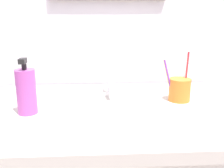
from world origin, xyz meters
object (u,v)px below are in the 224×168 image
at_px(toothbrush_white, 186,69).
at_px(soap_dispenser, 26,91).
at_px(faucet, 110,80).
at_px(toothbrush_purple, 168,74).
at_px(toothbrush_red, 187,69).
at_px(toothbrush_yellow, 167,72).
at_px(toothbrush_cup, 180,90).

relative_size(toothbrush_white, soap_dispenser, 1.04).
bearing_deg(faucet, toothbrush_purple, -22.30).
bearing_deg(toothbrush_red, toothbrush_yellow, 177.91).
bearing_deg(toothbrush_red, toothbrush_cup, -153.88).
bearing_deg(toothbrush_cup, toothbrush_red, 26.12).
distance_m(toothbrush_red, soap_dispenser, 0.58).
relative_size(toothbrush_red, soap_dispenser, 1.08).
distance_m(faucet, toothbrush_cup, 0.28).
xyz_separation_m(faucet, toothbrush_yellow, (0.21, -0.07, 0.05)).
height_order(toothbrush_cup, soap_dispenser, soap_dispenser).
xyz_separation_m(toothbrush_cup, toothbrush_red, (0.03, 0.01, 0.08)).
relative_size(toothbrush_purple, toothbrush_yellow, 0.99).
bearing_deg(toothbrush_cup, soap_dispenser, -169.84).
height_order(faucet, toothbrush_white, toothbrush_white).
bearing_deg(soap_dispenser, toothbrush_cup, 10.16).
relative_size(faucet, toothbrush_red, 0.73).
bearing_deg(soap_dispenser, toothbrush_purple, 10.98).
distance_m(toothbrush_cup, toothbrush_white, 0.08).
distance_m(faucet, toothbrush_yellow, 0.23).
relative_size(toothbrush_white, toothbrush_red, 0.96).
xyz_separation_m(toothbrush_white, soap_dispenser, (-0.57, -0.13, -0.04)).
bearing_deg(toothbrush_white, soap_dispenser, -167.27).
height_order(toothbrush_purple, soap_dispenser, soap_dispenser).
height_order(toothbrush_yellow, toothbrush_white, toothbrush_white).
bearing_deg(faucet, toothbrush_red, -14.00).
xyz_separation_m(toothbrush_purple, toothbrush_yellow, (0.00, 0.02, 0.00)).
bearing_deg(toothbrush_cup, toothbrush_yellow, 161.93).
distance_m(faucet, soap_dispenser, 0.34).
distance_m(toothbrush_yellow, toothbrush_red, 0.08).
bearing_deg(soap_dispenser, toothbrush_white, 12.73).
bearing_deg(faucet, soap_dispenser, -147.16).
bearing_deg(soap_dispenser, toothbrush_red, 10.97).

